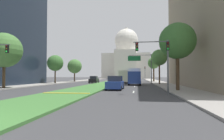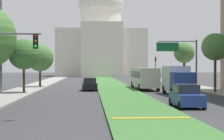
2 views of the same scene
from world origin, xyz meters
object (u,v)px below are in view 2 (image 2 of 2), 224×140
Objects in this scene: street_tree_left_mid at (24,54)px; box_truck_delivery at (177,80)px; traffic_light_far_right at (156,66)px; city_bus at (144,77)px; sedan_midblock at (89,85)px; street_tree_left_far at (40,58)px; street_tree_right_mid at (215,47)px; sedan_lead_stopped at (186,97)px; sedan_distant at (148,80)px; traffic_light_near_left at (0,55)px; capitol_building at (101,39)px; street_tree_right_far at (184,53)px; overhead_guide_sign at (182,55)px.

box_truck_delivery is (17.39, -2.45, -2.88)m from street_tree_left_mid.
city_bus is at bearing -104.07° from traffic_light_far_right.
street_tree_left_far is at bearing 135.50° from sedan_midblock.
sedan_lead_stopped is at bearing -116.79° from street_tree_right_mid.
street_tree_right_mid is 1.09× the size of street_tree_left_far.
sedan_distant is at bearing 22.61° from street_tree_left_far.
traffic_light_near_left is 1.00× the size of traffic_light_far_right.
capitol_building is 74.76m from sedan_midblock.
sedan_midblock is at bearing -118.02° from traffic_light_far_right.
sedan_midblock is at bearing -124.73° from sedan_distant.
sedan_distant is at bearing 78.42° from city_bus.
street_tree_right_far reaches higher than sedan_lead_stopped.
street_tree_left_mid is (-11.19, -78.79, -7.93)m from capitol_building.
street_tree_right_far is (22.52, 14.25, 0.74)m from street_tree_left_mid.
street_tree_right_mid reaches higher than sedan_midblock.
sedan_lead_stopped is (-4.01, -17.30, -3.80)m from overhead_guide_sign.
box_truck_delivery is at bearing -160.44° from street_tree_right_mid.
box_truck_delivery is (17.20, -14.74, -2.77)m from street_tree_left_far.
street_tree_right_far is at bearing 60.56° from traffic_light_near_left.
street_tree_right_mid reaches higher than traffic_light_near_left.
traffic_light_far_right is at bearing 61.98° from sedan_midblock.
city_bus is (-7.44, -7.05, -3.52)m from street_tree_right_far.
street_tree_right_mid reaches higher than overhead_guide_sign.
traffic_light_far_right is (18.30, 51.13, -0.48)m from traffic_light_near_left.
box_truck_delivery is at bearing -109.89° from overhead_guide_sign.
capitol_building is at bearing 94.37° from box_truck_delivery.
box_truck_delivery is (-1.70, -4.71, -2.95)m from overhead_guide_sign.
sedan_lead_stopped is 12.83m from box_truck_delivery.
street_tree_right_mid reaches higher than sedan_distant.
traffic_light_near_left and traffic_light_far_right have the same top height.
traffic_light_far_right is 27.66m from overhead_guide_sign.
city_bus reaches higher than sedan_distant.
capitol_building is at bearing 96.19° from sedan_distant.
capitol_building reaches higher than sedan_lead_stopped.
overhead_guide_sign is 1.03× the size of street_tree_left_mid.
overhead_guide_sign is at bearing -50.93° from city_bus.
sedan_midblock is (5.10, 26.33, -3.00)m from traffic_light_near_left.
street_tree_left_mid is 9.83m from sedan_midblock.
sedan_distant is at bearing 69.64° from traffic_light_near_left.
street_tree_right_far is 17.84m from box_truck_delivery.
street_tree_left_far reaches higher than traffic_light_near_left.
overhead_guide_sign reaches higher than sedan_midblock.
traffic_light_near_left is 1.22× the size of sedan_lead_stopped.
street_tree_left_mid reaches higher than traffic_light_near_left.
traffic_light_far_right is 0.74× the size of street_tree_right_far.
street_tree_right_mid is (19.87, 20.59, 1.62)m from traffic_light_near_left.
street_tree_right_mid is at bearing -90.73° from street_tree_right_far.
capitol_building reaches higher than street_tree_left_mid.
street_tree_right_far is 1.51× the size of sedan_distant.
sedan_distant is at bearing 55.27° from sedan_midblock.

